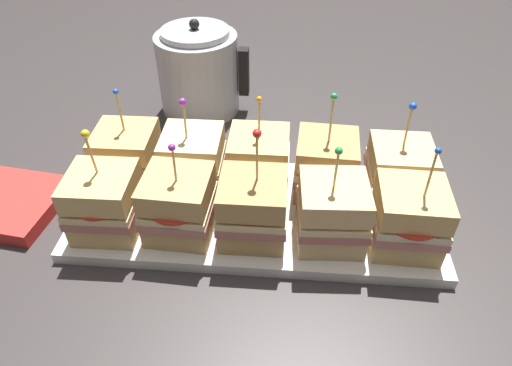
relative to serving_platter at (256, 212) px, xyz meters
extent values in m
plane|color=#383333|center=(0.00, 0.00, -0.01)|extent=(6.00, 6.00, 0.00)
cube|color=white|center=(0.00, 0.00, 0.00)|extent=(0.56, 0.24, 0.01)
cube|color=white|center=(0.00, 0.00, 0.01)|extent=(0.56, 0.24, 0.01)
cube|color=tan|center=(-0.21, -0.06, 0.03)|extent=(0.09, 0.09, 0.03)
cube|color=#B26B60|center=(-0.21, -0.06, 0.05)|extent=(0.10, 0.10, 0.01)
cube|color=beige|center=(-0.21, -0.06, 0.06)|extent=(0.10, 0.10, 0.01)
cylinder|color=red|center=(-0.21, -0.07, 0.07)|extent=(0.07, 0.07, 0.00)
cube|color=#E0B771|center=(-0.21, -0.06, 0.09)|extent=(0.09, 0.09, 0.03)
cylinder|color=tan|center=(-0.22, -0.05, 0.13)|extent=(0.00, 0.01, 0.08)
sphere|color=yellow|center=(-0.22, -0.05, 0.17)|extent=(0.01, 0.01, 0.01)
cube|color=tan|center=(-0.11, -0.05, 0.03)|extent=(0.10, 0.10, 0.03)
cube|color=tan|center=(-0.11, -0.05, 0.05)|extent=(0.10, 0.10, 0.01)
cube|color=beige|center=(-0.11, -0.05, 0.06)|extent=(0.10, 0.10, 0.01)
cylinder|color=red|center=(-0.11, -0.07, 0.07)|extent=(0.07, 0.07, 0.00)
cube|color=tan|center=(-0.11, -0.05, 0.09)|extent=(0.10, 0.10, 0.03)
cylinder|color=tan|center=(-0.10, -0.06, 0.13)|extent=(0.00, 0.01, 0.07)
sphere|color=purple|center=(-0.10, -0.06, 0.16)|extent=(0.01, 0.01, 0.01)
cube|color=tan|center=(0.00, -0.05, 0.03)|extent=(0.09, 0.09, 0.03)
cube|color=#B26B60|center=(0.00, -0.05, 0.05)|extent=(0.10, 0.10, 0.01)
cube|color=beige|center=(0.00, -0.05, 0.06)|extent=(0.10, 0.10, 0.01)
cylinder|color=red|center=(0.00, -0.07, 0.07)|extent=(0.06, 0.06, 0.00)
cube|color=tan|center=(0.00, -0.05, 0.09)|extent=(0.09, 0.09, 0.03)
cylinder|color=tan|center=(0.01, -0.05, 0.14)|extent=(0.00, 0.01, 0.09)
sphere|color=red|center=(0.01, -0.05, 0.18)|extent=(0.01, 0.01, 0.01)
cube|color=#DBB77A|center=(0.11, -0.05, 0.03)|extent=(0.10, 0.10, 0.03)
cube|color=#B26B60|center=(0.11, -0.05, 0.05)|extent=(0.10, 0.10, 0.01)
cube|color=beige|center=(0.11, -0.05, 0.06)|extent=(0.10, 0.10, 0.01)
cylinder|color=red|center=(0.11, -0.07, 0.07)|extent=(0.05, 0.05, 0.00)
cube|color=#E8C281|center=(0.11, -0.05, 0.09)|extent=(0.10, 0.10, 0.03)
cylinder|color=tan|center=(0.11, -0.06, 0.13)|extent=(0.00, 0.01, 0.07)
sphere|color=green|center=(0.11, -0.06, 0.17)|extent=(0.01, 0.01, 0.01)
cube|color=tan|center=(0.22, -0.05, 0.03)|extent=(0.10, 0.10, 0.03)
cube|color=tan|center=(0.22, -0.05, 0.05)|extent=(0.10, 0.10, 0.01)
cube|color=beige|center=(0.22, -0.05, 0.06)|extent=(0.10, 0.10, 0.01)
cylinder|color=red|center=(0.22, -0.07, 0.07)|extent=(0.07, 0.07, 0.00)
cube|color=#E0B771|center=(0.22, -0.05, 0.09)|extent=(0.10, 0.10, 0.03)
cylinder|color=tan|center=(0.22, -0.06, 0.14)|extent=(0.00, 0.01, 0.08)
sphere|color=blue|center=(0.22, -0.06, 0.18)|extent=(0.01, 0.01, 0.01)
cube|color=tan|center=(-0.21, 0.05, 0.03)|extent=(0.09, 0.09, 0.03)
cube|color=#B26B60|center=(-0.21, 0.05, 0.05)|extent=(0.10, 0.10, 0.01)
cube|color=beige|center=(-0.21, 0.05, 0.06)|extent=(0.10, 0.10, 0.01)
cylinder|color=red|center=(-0.21, 0.04, 0.07)|extent=(0.06, 0.06, 0.00)
cube|color=tan|center=(-0.21, 0.05, 0.09)|extent=(0.09, 0.09, 0.03)
cylinder|color=tan|center=(-0.21, 0.06, 0.13)|extent=(0.00, 0.00, 0.08)
sphere|color=blue|center=(-0.21, 0.06, 0.17)|extent=(0.01, 0.01, 0.01)
cube|color=beige|center=(-0.10, 0.05, 0.03)|extent=(0.09, 0.09, 0.03)
cube|color=tan|center=(-0.10, 0.05, 0.05)|extent=(0.10, 0.10, 0.01)
cube|color=beige|center=(-0.10, 0.05, 0.06)|extent=(0.10, 0.10, 0.01)
cylinder|color=red|center=(-0.10, 0.03, 0.07)|extent=(0.05, 0.05, 0.00)
cube|color=beige|center=(-0.10, 0.05, 0.09)|extent=(0.09, 0.09, 0.03)
cylinder|color=tan|center=(-0.11, 0.05, 0.13)|extent=(0.00, 0.01, 0.07)
sphere|color=purple|center=(-0.11, 0.05, 0.17)|extent=(0.01, 0.01, 0.01)
cube|color=tan|center=(0.00, 0.06, 0.03)|extent=(0.09, 0.09, 0.03)
cube|color=tan|center=(0.00, 0.06, 0.05)|extent=(0.10, 0.10, 0.01)
cube|color=beige|center=(0.00, 0.06, 0.06)|extent=(0.10, 0.10, 0.01)
cylinder|color=red|center=(0.00, 0.04, 0.07)|extent=(0.06, 0.06, 0.00)
cube|color=#E0B771|center=(0.00, 0.06, 0.09)|extent=(0.09, 0.09, 0.03)
cylinder|color=tan|center=(0.00, 0.06, 0.13)|extent=(0.00, 0.00, 0.08)
sphere|color=orange|center=(0.00, 0.06, 0.17)|extent=(0.01, 0.01, 0.01)
cube|color=tan|center=(0.11, 0.06, 0.03)|extent=(0.10, 0.10, 0.03)
cube|color=tan|center=(0.11, 0.06, 0.05)|extent=(0.10, 0.10, 0.01)
cube|color=beige|center=(0.11, 0.06, 0.06)|extent=(0.10, 0.10, 0.01)
cylinder|color=red|center=(0.11, 0.04, 0.07)|extent=(0.06, 0.06, 0.00)
cube|color=tan|center=(0.11, 0.06, 0.09)|extent=(0.10, 0.10, 0.03)
cylinder|color=tan|center=(0.11, 0.06, 0.14)|extent=(0.00, 0.01, 0.09)
sphere|color=green|center=(0.11, 0.06, 0.18)|extent=(0.01, 0.01, 0.01)
cube|color=#DBB77A|center=(0.22, 0.05, 0.03)|extent=(0.09, 0.09, 0.03)
cube|color=tan|center=(0.22, 0.05, 0.05)|extent=(0.10, 0.10, 0.01)
cube|color=beige|center=(0.22, 0.05, 0.06)|extent=(0.10, 0.10, 0.01)
cube|color=#E8C281|center=(0.22, 0.05, 0.08)|extent=(0.09, 0.09, 0.03)
cylinder|color=tan|center=(0.22, 0.06, 0.13)|extent=(0.00, 0.01, 0.08)
sphere|color=blue|center=(0.22, 0.06, 0.17)|extent=(0.01, 0.01, 0.01)
cylinder|color=#B7BABF|center=(-0.15, 0.33, 0.07)|extent=(0.16, 0.16, 0.16)
cylinder|color=#B7BABF|center=(-0.15, 0.33, 0.16)|extent=(0.13, 0.13, 0.01)
sphere|color=black|center=(-0.15, 0.33, 0.17)|extent=(0.02, 0.02, 0.02)
cube|color=black|center=(-0.05, 0.33, 0.08)|extent=(0.02, 0.02, 0.10)
cube|color=red|center=(-0.39, -0.02, 0.00)|extent=(0.16, 0.16, 0.02)
camera|label=1|loc=(0.04, -0.52, 0.50)|focal=32.00mm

